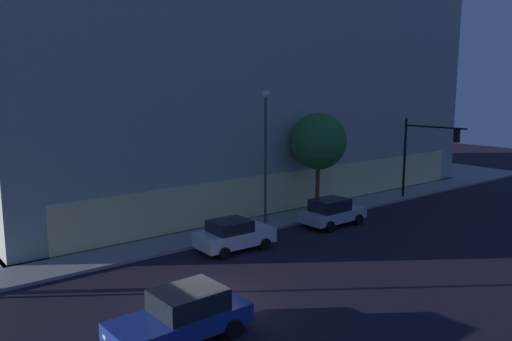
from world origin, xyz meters
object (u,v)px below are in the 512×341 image
object	(u,v)px
car_blue	(182,315)
car_silver	(332,212)
modern_building	(212,64)
traffic_light_far_corner	(424,146)
car_white	(234,235)
sidewalk_tree	(318,142)
street_lamp_sidewalk	(265,141)

from	to	relation	value
car_blue	car_silver	bearing A→B (deg)	25.09
modern_building	traffic_light_far_corner	xyz separation A→B (m)	(8.48, -14.54, -6.11)
car_white	car_silver	size ratio (longest dim) A/B	0.99
modern_building	sidewalk_tree	world-z (taller)	modern_building
car_silver	sidewalk_tree	bearing A→B (deg)	63.45
traffic_light_far_corner	car_white	xyz separation A→B (m)	(-17.26, -0.55, -3.24)
car_blue	car_white	bearing A→B (deg)	43.87
sidewalk_tree	car_blue	xyz separation A→B (m)	(-15.41, -9.14, -3.95)
sidewalk_tree	car_silver	size ratio (longest dim) A/B	1.57
car_silver	traffic_light_far_corner	bearing A→B (deg)	2.55
car_blue	sidewalk_tree	bearing A→B (deg)	30.66
car_blue	car_silver	xyz separation A→B (m)	(14.16, 6.63, -0.01)
modern_building	sidewalk_tree	distance (m)	13.58
car_silver	modern_building	bearing A→B (deg)	84.63
modern_building	car_blue	world-z (taller)	modern_building
car_blue	car_white	distance (m)	9.41
car_silver	car_white	bearing A→B (deg)	-179.16
traffic_light_far_corner	sidewalk_tree	distance (m)	8.91
street_lamp_sidewalk	sidewalk_tree	size ratio (longest dim) A/B	1.22
sidewalk_tree	car_silver	xyz separation A→B (m)	(-1.25, -2.51, -3.96)
car_blue	traffic_light_far_corner	bearing A→B (deg)	16.39
sidewalk_tree	traffic_light_far_corner	bearing A→B (deg)	-13.46
traffic_light_far_corner	sidewalk_tree	size ratio (longest dim) A/B	0.90
modern_building	car_white	world-z (taller)	modern_building
modern_building	car_white	distance (m)	19.81
car_blue	car_silver	distance (m)	15.64
sidewalk_tree	car_blue	world-z (taller)	sidewalk_tree
modern_building	car_white	bearing A→B (deg)	-120.20
car_white	sidewalk_tree	bearing A→B (deg)	16.86
modern_building	car_white	xyz separation A→B (m)	(-8.78, -15.09, -9.36)
traffic_light_far_corner	sidewalk_tree	xyz separation A→B (m)	(-8.64, 2.07, 0.75)
sidewalk_tree	car_silver	world-z (taller)	sidewalk_tree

